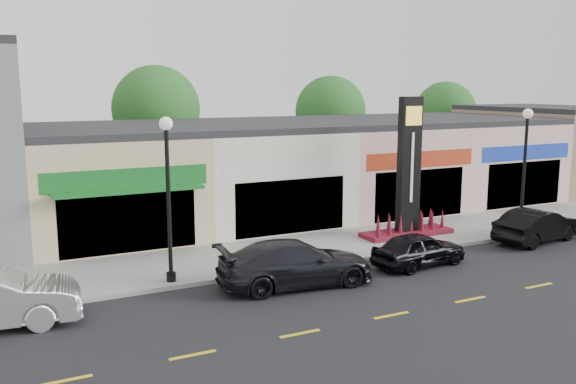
# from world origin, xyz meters

# --- Properties ---
(ground) EXTENTS (120.00, 120.00, 0.00)m
(ground) POSITION_xyz_m (0.00, 0.00, 0.00)
(ground) COLOR black
(ground) RESTS_ON ground
(sidewalk) EXTENTS (52.00, 4.30, 0.15)m
(sidewalk) POSITION_xyz_m (0.00, 4.35, 0.07)
(sidewalk) COLOR gray
(sidewalk) RESTS_ON ground
(curb) EXTENTS (52.00, 0.20, 0.15)m
(curb) POSITION_xyz_m (0.00, 2.10, 0.07)
(curb) COLOR gray
(curb) RESTS_ON ground
(shop_beige) EXTENTS (7.00, 10.85, 4.80)m
(shop_beige) POSITION_xyz_m (-8.50, 11.46, 2.40)
(shop_beige) COLOR tan
(shop_beige) RESTS_ON ground
(shop_cream) EXTENTS (7.00, 10.01, 4.80)m
(shop_cream) POSITION_xyz_m (-1.50, 11.47, 2.40)
(shop_cream) COLOR beige
(shop_cream) RESTS_ON ground
(shop_pink_w) EXTENTS (7.00, 10.01, 4.80)m
(shop_pink_w) POSITION_xyz_m (5.50, 11.47, 2.40)
(shop_pink_w) COLOR #CC9F9B
(shop_pink_w) RESTS_ON ground
(shop_pink_e) EXTENTS (7.00, 10.01, 4.80)m
(shop_pink_e) POSITION_xyz_m (12.50, 11.47, 2.40)
(shop_pink_e) COLOR #CC9F9B
(shop_pink_e) RESTS_ON ground
(shop_tan) EXTENTS (7.00, 10.01, 5.30)m
(shop_tan) POSITION_xyz_m (19.50, 11.48, 2.65)
(shop_tan) COLOR #846E4D
(shop_tan) RESTS_ON ground
(tree_rear_west) EXTENTS (5.20, 5.20, 7.83)m
(tree_rear_west) POSITION_xyz_m (-4.00, 19.50, 5.22)
(tree_rear_west) COLOR #382619
(tree_rear_west) RESTS_ON ground
(tree_rear_mid) EXTENTS (4.80, 4.80, 7.29)m
(tree_rear_mid) POSITION_xyz_m (8.00, 19.50, 4.88)
(tree_rear_mid) COLOR #382619
(tree_rear_mid) RESTS_ON ground
(tree_rear_east) EXTENTS (4.60, 4.60, 6.94)m
(tree_rear_east) POSITION_xyz_m (18.00, 19.50, 4.63)
(tree_rear_east) COLOR #382619
(tree_rear_east) RESTS_ON ground
(lamp_west_near) EXTENTS (0.44, 0.44, 5.47)m
(lamp_west_near) POSITION_xyz_m (-8.00, 2.50, 3.48)
(lamp_west_near) COLOR black
(lamp_west_near) RESTS_ON sidewalk
(lamp_east_near) EXTENTS (0.44, 0.44, 5.47)m
(lamp_east_near) POSITION_xyz_m (8.00, 2.50, 3.48)
(lamp_east_near) COLOR black
(lamp_east_near) RESTS_ON sidewalk
(pylon_sign) EXTENTS (4.20, 1.30, 6.00)m
(pylon_sign) POSITION_xyz_m (3.00, 4.20, 2.27)
(pylon_sign) COLOR maroon
(pylon_sign) RESTS_ON sidewalk
(car_dark_sedan) EXTENTS (2.65, 5.46, 1.53)m
(car_dark_sedan) POSITION_xyz_m (-4.27, 0.67, 0.77)
(car_dark_sedan) COLOR black
(car_dark_sedan) RESTS_ON ground
(car_black_sedan) EXTENTS (1.91, 3.90, 1.28)m
(car_black_sedan) POSITION_xyz_m (0.83, 0.63, 0.64)
(car_black_sedan) COLOR black
(car_black_sedan) RESTS_ON ground
(car_black_conv) EXTENTS (2.20, 4.55, 1.44)m
(car_black_conv) POSITION_xyz_m (7.59, 1.22, 0.72)
(car_black_conv) COLOR black
(car_black_conv) RESTS_ON ground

